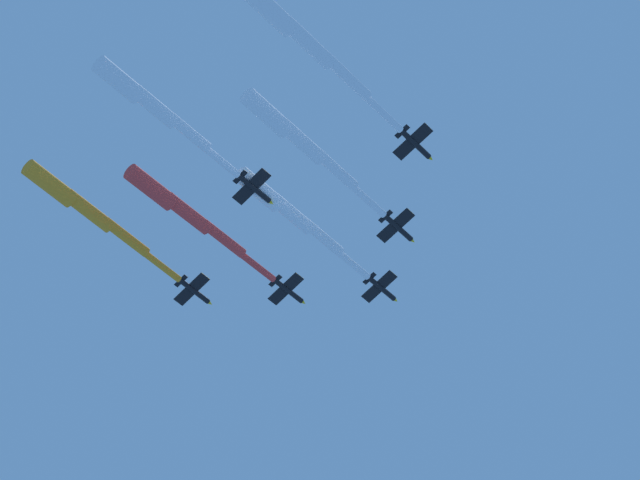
% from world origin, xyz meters
% --- Properties ---
extents(jet_lead, '(47.96, 15.98, 4.45)m').
position_xyz_m(jet_lead, '(7.69, -2.04, 185.42)').
color(jet_lead, black).
extents(jet_port_inner, '(49.75, 16.71, 4.43)m').
position_xyz_m(jet_port_inner, '(18.76, -19.72, 184.25)').
color(jet_port_inner, black).
extents(jet_starboard_inner, '(49.11, 15.89, 4.42)m').
position_xyz_m(jet_starboard_inner, '(24.52, 9.68, 183.32)').
color(jet_starboard_inner, black).
extents(jet_port_mid, '(50.57, 15.79, 4.50)m').
position_xyz_m(jet_port_mid, '(29.23, -36.32, 183.65)').
color(jet_port_mid, black).
extents(jet_starboard_mid, '(51.83, 16.94, 4.39)m').
position_xyz_m(jet_starboard_mid, '(42.36, 20.66, 185.72)').
color(jet_starboard_mid, black).
extents(jet_port_outer, '(45.17, 15.46, 4.47)m').
position_xyz_m(jet_port_outer, '(44.82, -10.01, 183.09)').
color(jet_port_outer, black).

